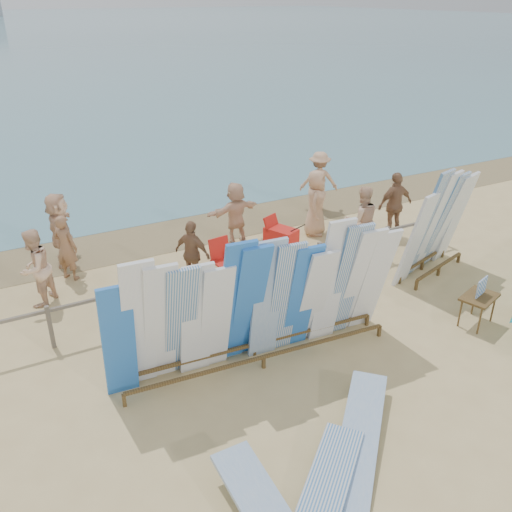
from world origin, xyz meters
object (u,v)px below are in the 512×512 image
main_surfboard_rack (259,305)px  beach_chair_left (260,271)px  beachgoer_1 (66,247)px  flat_board_b (359,445)px  side_surfboard_rack (437,226)px  beachgoer_8 (362,221)px  beachgoer_2 (35,268)px  vendor_table (477,309)px  beachgoer_10 (395,205)px  beachgoer_9 (319,181)px  flat_board_e (321,511)px  beachgoer_4 (193,253)px  beachgoer_11 (60,229)px  beachgoer_5 (236,213)px  stroller (281,244)px  beachgoer_6 (316,203)px  beach_chair_right (224,263)px

main_surfboard_rack → beach_chair_left: size_ratio=6.55×
beachgoer_1 → flat_board_b: bearing=158.8°
side_surfboard_rack → beachgoer_8: side_surfboard_rack is taller
beachgoer_8 → beachgoer_2: size_ratio=1.06×
vendor_table → flat_board_b: 4.41m
beachgoer_1 → vendor_table: bearing=-172.0°
side_surfboard_rack → beachgoer_10: 2.30m
beachgoer_10 → beachgoer_9: bearing=-73.9°
beachgoer_8 → beachgoer_1: bearing=2.1°
flat_board_e → beachgoer_4: (0.85, 6.46, 0.77)m
main_surfboard_rack → beachgoer_2: bearing=132.5°
flat_board_b → beachgoer_2: (-3.54, 6.51, 0.86)m
beachgoer_2 → beachgoer_11: bearing=-162.1°
main_surfboard_rack → beachgoer_10: bearing=33.3°
side_surfboard_rack → beachgoer_9: side_surfboard_rack is taller
beachgoer_2 → side_surfboard_rack: bearing=114.3°
beachgoer_4 → beachgoer_11: (-2.43, 2.48, 0.14)m
beachgoer_5 → main_surfboard_rack: bearing=59.5°
beachgoer_1 → beachgoer_9: 7.81m
beachgoer_2 → beachgoer_10: 9.16m
stroller → beachgoer_6: bearing=6.3°
main_surfboard_rack → beachgoer_1: size_ratio=3.38×
beachgoer_9 → beachgoer_2: bearing=41.3°
beach_chair_left → beachgoer_8: beachgoer_8 is taller
beachgoer_9 → beachgoer_10: size_ratio=0.99×
stroller → beachgoer_8: beachgoer_8 is taller
beachgoer_9 → side_surfboard_rack: bearing=117.3°
beachgoer_5 → beachgoer_4: bearing=32.1°
main_surfboard_rack → beach_chair_right: size_ratio=6.42×
beachgoer_11 → beachgoer_9: bearing=-80.0°
beach_chair_left → beachgoer_1: size_ratio=0.52×
stroller → beachgoer_2: size_ratio=0.65×
stroller → beachgoer_2: beachgoer_2 is taller
beachgoer_5 → beachgoer_10: (4.01, -1.60, 0.06)m
vendor_table → beachgoer_9: bearing=64.7°
main_surfboard_rack → beachgoer_6: bearing=51.1°
stroller → beachgoer_4: 2.42m
beachgoer_11 → beachgoer_10: 8.67m
main_surfboard_rack → beachgoer_11: main_surfboard_rack is taller
vendor_table → stroller: size_ratio=0.93×
beach_chair_left → stroller: 1.22m
vendor_table → beach_chair_left: 4.73m
flat_board_b → beachgoer_11: beachgoer_11 is taller
stroller → vendor_table: bearing=-89.5°
beachgoer_6 → vendor_table: bearing=-135.6°
flat_board_b → beach_chair_right: 6.00m
beachgoer_11 → beachgoer_5: (4.30, -0.85, -0.08)m
beachgoer_10 → beach_chair_left: bearing=10.7°
beachgoer_4 → beachgoer_9: size_ratio=0.87×
main_surfboard_rack → beachgoer_9: bearing=52.8°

